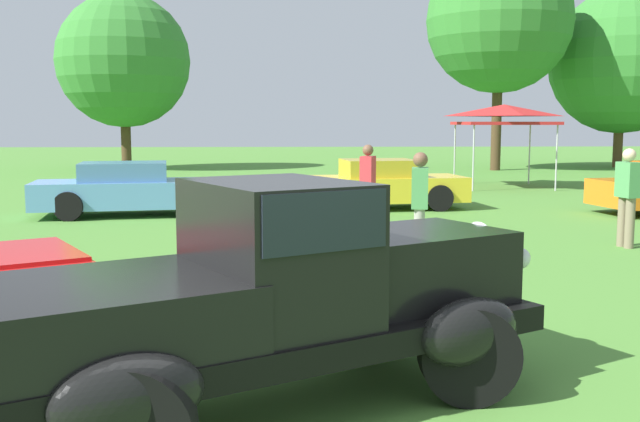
% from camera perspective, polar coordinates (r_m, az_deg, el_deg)
% --- Properties ---
extents(feature_pickup_truck, '(4.50, 3.37, 1.70)m').
position_cam_1_polar(feature_pickup_truck, '(5.48, -4.06, -6.44)').
color(feature_pickup_truck, black).
rests_on(feature_pickup_truck, ground_plane).
extents(show_car_skyblue, '(4.57, 2.36, 1.22)m').
position_cam_1_polar(show_car_skyblue, '(17.49, -14.43, 1.63)').
color(show_car_skyblue, '#669EDB').
rests_on(show_car_skyblue, ground_plane).
extents(show_car_yellow, '(4.09, 2.18, 1.22)m').
position_cam_1_polar(show_car_yellow, '(18.30, 4.91, 2.04)').
color(show_car_yellow, yellow).
rests_on(show_car_yellow, ground_plane).
extents(spectator_near_truck, '(0.31, 0.44, 1.69)m').
position_cam_1_polar(spectator_near_truck, '(11.07, 7.70, 0.51)').
color(spectator_near_truck, '#9E998E').
rests_on(spectator_near_truck, ground_plane).
extents(spectator_between_cars, '(0.36, 0.46, 1.69)m').
position_cam_1_polar(spectator_between_cars, '(14.76, 3.70, 2.13)').
color(spectator_between_cars, '#9E998E').
rests_on(spectator_between_cars, ground_plane).
extents(spectator_by_row, '(0.31, 0.44, 1.69)m').
position_cam_1_polar(spectator_by_row, '(13.58, 22.64, 1.21)').
color(spectator_by_row, '#7F7056').
rests_on(spectator_by_row, ground_plane).
extents(canopy_tent_left_field, '(2.91, 2.91, 2.71)m').
position_cam_1_polar(canopy_tent_left_field, '(25.00, 14.04, 7.33)').
color(canopy_tent_left_field, '#B7B7BC').
rests_on(canopy_tent_left_field, ground_plane).
extents(treeline_far_left, '(5.93, 5.93, 7.83)m').
position_cam_1_polar(treeline_far_left, '(34.78, -14.92, 11.13)').
color(treeline_far_left, '#47331E').
rests_on(treeline_far_left, ground_plane).
extents(treeline_mid_left, '(6.37, 6.37, 9.77)m').
position_cam_1_polar(treeline_mid_left, '(34.25, 13.67, 14.12)').
color(treeline_mid_left, '#47331E').
rests_on(treeline_mid_left, ground_plane).
extents(treeline_center, '(6.74, 6.74, 8.35)m').
position_cam_1_polar(treeline_center, '(38.14, 22.28, 10.62)').
color(treeline_center, brown).
rests_on(treeline_center, ground_plane).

